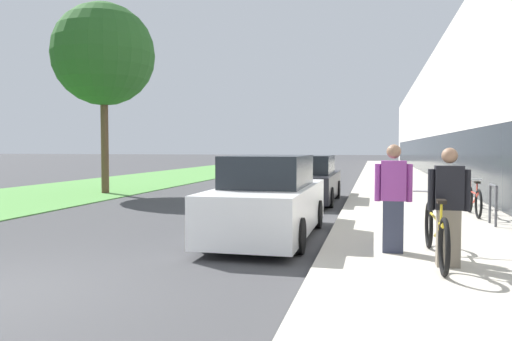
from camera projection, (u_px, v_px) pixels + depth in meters
The scene contains 12 objects.
sidewalk_slab at pixel (397, 181), 24.87m from camera, with size 3.86×70.00×0.13m.
storefront_facade at pixel (509, 119), 30.87m from camera, with size 10.01×70.00×7.05m.
lawn_strip at pixel (185, 174), 31.75m from camera, with size 6.57×70.00×0.03m.
tandem_bicycle at pixel (436, 233), 7.08m from camera, with size 0.52×2.55×0.94m.
person_rider at pixel (449, 207), 6.72m from camera, with size 0.55×0.21×1.61m.
person_bystander at pixel (393, 198), 7.63m from camera, with size 0.56×0.22×1.66m.
bike_rack_hoop at pixel (493, 200), 10.33m from camera, with size 0.05×0.60×0.84m.
cruiser_bike_nearest at pixel (474, 200), 11.80m from camera, with size 0.52×1.77×0.84m.
cruiser_bike_middle at pixel (459, 191), 13.81m from camera, with size 0.52×1.82×0.97m.
parked_sedan_curbside at pixel (269, 200), 9.57m from camera, with size 1.74×4.51×1.58m.
vintage_roadster_curbside at pixel (309, 181), 15.83m from camera, with size 1.77×4.67×1.48m.
street_tree_far at pixel (104, 55), 18.48m from camera, with size 3.78×3.78×7.08m.
Camera 1 is at (4.46, -4.78, 1.74)m, focal length 35.00 mm.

